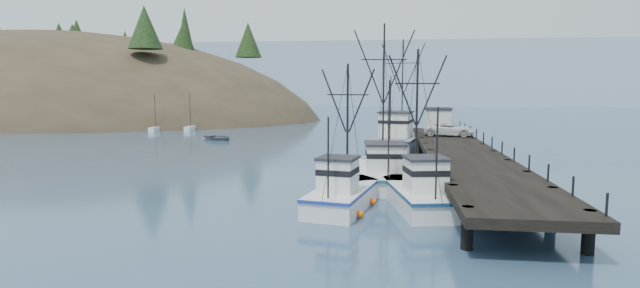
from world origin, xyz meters
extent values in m
plane|color=#2E4A67|center=(0.00, 0.00, 0.00)|extent=(400.00, 400.00, 0.00)
cube|color=black|center=(14.00, 16.00, 1.75)|extent=(6.00, 44.00, 0.50)
cylinder|color=black|center=(11.40, -4.00, 1.00)|extent=(0.56, 0.56, 2.00)
cylinder|color=black|center=(16.60, -4.00, 1.00)|extent=(0.56, 0.56, 2.00)
cylinder|color=black|center=(11.40, 1.00, 1.00)|extent=(0.56, 0.56, 2.00)
cylinder|color=black|center=(16.60, 1.00, 1.00)|extent=(0.56, 0.56, 2.00)
cylinder|color=black|center=(11.40, 6.00, 1.00)|extent=(0.56, 0.56, 2.00)
cylinder|color=black|center=(16.60, 6.00, 1.00)|extent=(0.56, 0.56, 2.00)
cylinder|color=black|center=(11.40, 11.00, 1.00)|extent=(0.56, 0.56, 2.00)
cylinder|color=black|center=(16.60, 11.00, 1.00)|extent=(0.56, 0.56, 2.00)
cylinder|color=black|center=(11.40, 16.00, 1.00)|extent=(0.56, 0.56, 2.00)
cylinder|color=black|center=(16.60, 16.00, 1.00)|extent=(0.56, 0.56, 2.00)
cylinder|color=black|center=(11.40, 21.00, 1.00)|extent=(0.56, 0.56, 2.00)
cylinder|color=black|center=(16.60, 21.00, 1.00)|extent=(0.56, 0.56, 2.00)
cylinder|color=black|center=(11.40, 26.00, 1.00)|extent=(0.56, 0.56, 2.00)
cylinder|color=black|center=(16.60, 26.00, 1.00)|extent=(0.56, 0.56, 2.00)
cylinder|color=black|center=(11.40, 31.00, 1.00)|extent=(0.56, 0.56, 2.00)
cylinder|color=black|center=(16.60, 31.00, 1.00)|extent=(0.56, 0.56, 2.00)
cylinder|color=black|center=(11.40, 36.00, 1.00)|extent=(0.56, 0.56, 2.00)
cylinder|color=black|center=(16.60, 36.00, 1.00)|extent=(0.56, 0.56, 2.00)
ellipsoid|color=#382D1E|center=(-70.00, 78.00, -6.00)|extent=(132.00, 78.00, 51.00)
ellipsoid|color=black|center=(-75.00, 82.00, -2.00)|extent=(109.20, 62.40, 41.60)
cube|color=beige|center=(-38.00, 56.00, 1.40)|extent=(4.00, 5.00, 2.80)
cube|color=beige|center=(-44.00, 60.00, 1.40)|extent=(4.00, 5.00, 2.80)
cube|color=beige|center=(-34.00, 62.00, 1.40)|extent=(4.00, 5.00, 2.80)
cube|color=#9EB2C6|center=(10.00, 170.00, 0.00)|extent=(360.00, 40.00, 26.00)
cube|color=silver|center=(-40.00, 185.00, 0.00)|extent=(180.00, 25.00, 18.00)
cube|color=white|center=(-20.36, 65.40, 0.30)|extent=(1.00, 3.50, 0.90)
cylinder|color=black|center=(-20.36, 65.40, 3.20)|extent=(0.08, 0.08, 6.00)
cube|color=white|center=(-35.79, 65.74, 0.30)|extent=(1.00, 3.50, 0.90)
cylinder|color=black|center=(-35.79, 65.74, 3.20)|extent=(0.08, 0.08, 6.00)
cube|color=white|center=(-29.74, 64.24, 0.30)|extent=(1.00, 3.50, 0.90)
cylinder|color=black|center=(-29.74, 64.24, 3.20)|extent=(0.08, 0.08, 6.00)
cube|color=white|center=(-36.67, 50.70, 0.30)|extent=(1.00, 3.50, 0.90)
cylinder|color=black|center=(-36.67, 50.70, 3.20)|extent=(0.08, 0.08, 6.00)
cube|color=white|center=(-24.18, 51.51, 0.30)|extent=(1.00, 3.50, 0.90)
cylinder|color=black|center=(-24.18, 51.51, 3.20)|extent=(0.08, 0.08, 6.00)
cube|color=white|center=(-32.74, 64.04, 0.30)|extent=(1.00, 3.50, 0.90)
cylinder|color=black|center=(-32.74, 64.04, 3.20)|extent=(0.08, 0.08, 6.00)
cube|color=white|center=(-29.19, 49.35, 0.30)|extent=(1.00, 3.50, 0.90)
cylinder|color=black|center=(-29.19, 49.35, 3.20)|extent=(0.08, 0.08, 6.00)
cube|color=white|center=(9.80, 3.56, 0.45)|extent=(4.63, 8.39, 1.60)
cube|color=white|center=(9.00, 7.44, 0.45)|extent=(3.03, 3.03, 1.60)
cube|color=navy|center=(9.80, 3.56, 1.15)|extent=(4.73, 8.60, 0.18)
cube|color=silver|center=(10.00, 2.56, 2.20)|extent=(2.57, 2.63, 1.90)
cube|color=#26262B|center=(10.00, 2.56, 3.23)|extent=(2.80, 2.86, 0.16)
cylinder|color=black|center=(9.55, 4.75, 5.45)|extent=(0.14, 0.14, 8.40)
cylinder|color=black|center=(10.42, 0.57, 3.77)|extent=(0.10, 0.10, 5.04)
cube|color=white|center=(5.10, 2.78, 0.45)|extent=(4.26, 7.64, 1.60)
cube|color=white|center=(5.80, 6.32, 0.45)|extent=(2.86, 2.86, 1.60)
cube|color=navy|center=(5.10, 2.78, 1.15)|extent=(4.35, 7.84, 0.18)
cube|color=silver|center=(4.92, 1.87, 2.20)|extent=(2.39, 2.39, 1.90)
cube|color=#26262B|center=(4.92, 1.87, 3.23)|extent=(2.60, 2.61, 0.16)
cylinder|color=black|center=(5.32, 3.87, 4.99)|extent=(0.14, 0.14, 7.49)
cylinder|color=black|center=(4.56, 0.06, 3.50)|extent=(0.10, 0.10, 4.49)
cube|color=white|center=(7.56, 10.81, 0.45)|extent=(4.68, 10.45, 1.60)
cube|color=white|center=(7.18, 15.88, 0.45)|extent=(3.91, 3.91, 1.60)
cube|color=#1A5D68|center=(7.56, 10.81, 1.15)|extent=(4.77, 10.71, 0.18)
cube|color=silver|center=(7.66, 9.51, 2.20)|extent=(2.95, 3.07, 1.90)
cube|color=#26262B|center=(7.66, 9.51, 3.23)|extent=(3.20, 3.35, 0.16)
cylinder|color=black|center=(7.45, 12.37, 6.69)|extent=(0.14, 0.14, 10.87)
cylinder|color=black|center=(7.86, 6.91, 4.51)|extent=(0.10, 0.10, 6.52)
cube|color=slate|center=(9.10, 29.95, 0.75)|extent=(7.02, 13.68, 2.20)
cube|color=slate|center=(10.39, 36.34, 0.75)|extent=(4.44, 4.44, 2.20)
cube|color=black|center=(9.10, 29.95, 1.75)|extent=(7.17, 14.02, 0.18)
cube|color=silver|center=(8.77, 28.31, 3.15)|extent=(3.83, 4.23, 2.60)
cube|color=#26262B|center=(8.77, 28.31, 4.53)|extent=(4.16, 4.61, 0.16)
cylinder|color=black|center=(9.50, 31.92, 7.26)|extent=(0.14, 0.14, 10.82)
cylinder|color=black|center=(8.11, 25.04, 5.09)|extent=(0.10, 0.10, 6.49)
cube|color=silver|center=(13.80, 34.00, 3.25)|extent=(2.80, 3.00, 2.50)
cube|color=#26262B|center=(13.80, 34.00, 4.65)|extent=(3.00, 3.20, 0.30)
imported|color=silver|center=(14.46, 28.02, 2.75)|extent=(5.73, 3.35, 1.50)
imported|color=slate|center=(-14.91, 38.33, 0.00)|extent=(6.23, 5.94, 1.05)
camera|label=1|loc=(7.65, -26.72, 7.45)|focal=28.00mm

